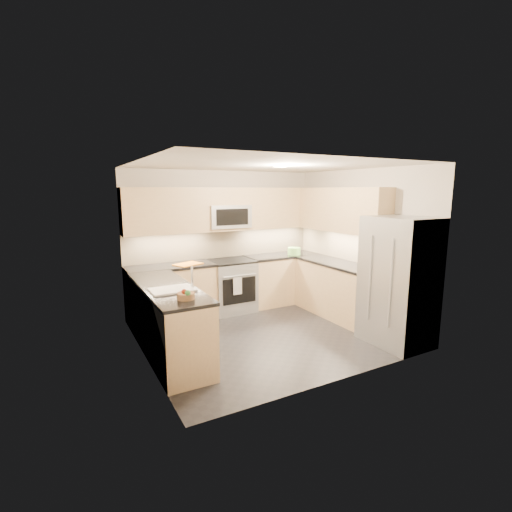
% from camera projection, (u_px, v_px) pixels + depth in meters
% --- Properties ---
extents(floor, '(3.60, 3.20, 0.00)m').
position_uv_depth(floor, '(267.00, 334.00, 5.64)').
color(floor, '#26252B').
rests_on(floor, ground).
extents(ceiling, '(3.60, 3.20, 0.02)m').
position_uv_depth(ceiling, '(268.00, 165.00, 5.20)').
color(ceiling, beige).
rests_on(ceiling, wall_back).
extents(wall_back, '(3.60, 0.02, 2.50)m').
position_uv_depth(wall_back, '(223.00, 240.00, 6.80)').
color(wall_back, beige).
rests_on(wall_back, floor).
extents(wall_front, '(3.60, 0.02, 2.50)m').
position_uv_depth(wall_front, '(342.00, 274.00, 4.03)').
color(wall_front, beige).
rests_on(wall_front, floor).
extents(wall_left, '(0.02, 3.20, 2.50)m').
position_uv_depth(wall_left, '(142.00, 265.00, 4.57)').
color(wall_left, beige).
rests_on(wall_left, floor).
extents(wall_right, '(0.02, 3.20, 2.50)m').
position_uv_depth(wall_right, '(359.00, 244.00, 6.27)').
color(wall_right, beige).
rests_on(wall_right, floor).
extents(base_cab_back_left, '(1.42, 0.60, 0.90)m').
position_uv_depth(base_cab_back_left, '(171.00, 294.00, 6.17)').
color(base_cab_back_left, '#DAB683').
rests_on(base_cab_back_left, floor).
extents(base_cab_back_right, '(1.42, 0.60, 0.90)m').
position_uv_depth(base_cab_back_right, '(282.00, 279.00, 7.19)').
color(base_cab_back_right, '#DAB683').
rests_on(base_cab_back_right, floor).
extents(base_cab_right, '(0.60, 1.70, 0.90)m').
position_uv_depth(base_cab_right, '(338.00, 290.00, 6.39)').
color(base_cab_right, '#DAB683').
rests_on(base_cab_right, floor).
extents(base_cab_peninsula, '(0.60, 2.00, 0.90)m').
position_uv_depth(base_cab_peninsula, '(168.00, 322.00, 4.85)').
color(base_cab_peninsula, '#DAB683').
rests_on(base_cab_peninsula, floor).
extents(countertop_back_left, '(1.42, 0.63, 0.04)m').
position_uv_depth(countertop_back_left, '(170.00, 266.00, 6.08)').
color(countertop_back_left, black).
rests_on(countertop_back_left, base_cab_back_left).
extents(countertop_back_right, '(1.42, 0.63, 0.04)m').
position_uv_depth(countertop_back_right, '(282.00, 255.00, 7.11)').
color(countertop_back_right, black).
rests_on(countertop_back_right, base_cab_back_right).
extents(countertop_right, '(0.63, 1.70, 0.04)m').
position_uv_depth(countertop_right, '(339.00, 264.00, 6.31)').
color(countertop_right, black).
rests_on(countertop_right, base_cab_right).
extents(countertop_peninsula, '(0.63, 2.00, 0.04)m').
position_uv_depth(countertop_peninsula, '(167.00, 287.00, 4.77)').
color(countertop_peninsula, black).
rests_on(countertop_peninsula, base_cab_peninsula).
extents(upper_cab_back, '(3.60, 0.35, 0.75)m').
position_uv_depth(upper_cab_back, '(227.00, 209.00, 6.55)').
color(upper_cab_back, '#DAB683').
rests_on(upper_cab_back, wall_back).
extents(upper_cab_right, '(0.35, 1.95, 0.75)m').
position_uv_depth(upper_cab_right, '(342.00, 210.00, 6.32)').
color(upper_cab_right, '#DAB683').
rests_on(upper_cab_right, wall_right).
extents(backsplash_back, '(3.60, 0.01, 0.51)m').
position_uv_depth(backsplash_back, '(224.00, 243.00, 6.81)').
color(backsplash_back, tan).
rests_on(backsplash_back, wall_back).
extents(backsplash_right, '(0.01, 2.30, 0.51)m').
position_uv_depth(backsplash_right, '(341.00, 244.00, 6.66)').
color(backsplash_right, tan).
rests_on(backsplash_right, wall_right).
extents(gas_range, '(0.76, 0.65, 0.91)m').
position_uv_depth(gas_range, '(231.00, 286.00, 6.66)').
color(gas_range, '#A4A7AC').
rests_on(gas_range, floor).
extents(range_cooktop, '(0.76, 0.65, 0.03)m').
position_uv_depth(range_cooktop, '(231.00, 261.00, 6.58)').
color(range_cooktop, black).
rests_on(range_cooktop, gas_range).
extents(oven_door_glass, '(0.62, 0.02, 0.45)m').
position_uv_depth(oven_door_glass, '(239.00, 291.00, 6.37)').
color(oven_door_glass, black).
rests_on(oven_door_glass, gas_range).
extents(oven_handle, '(0.60, 0.02, 0.02)m').
position_uv_depth(oven_handle, '(240.00, 276.00, 6.31)').
color(oven_handle, '#B2B5BA').
rests_on(oven_handle, gas_range).
extents(microwave, '(0.76, 0.40, 0.40)m').
position_uv_depth(microwave, '(228.00, 216.00, 6.55)').
color(microwave, '#ABAEB3').
rests_on(microwave, upper_cab_back).
extents(microwave_door, '(0.60, 0.01, 0.28)m').
position_uv_depth(microwave_door, '(233.00, 217.00, 6.37)').
color(microwave_door, black).
rests_on(microwave_door, microwave).
extents(refrigerator, '(0.70, 0.90, 1.80)m').
position_uv_depth(refrigerator, '(398.00, 281.00, 5.17)').
color(refrigerator, '#9DA1A4').
rests_on(refrigerator, floor).
extents(fridge_handle_left, '(0.02, 0.02, 1.20)m').
position_uv_depth(fridge_handle_left, '(390.00, 284.00, 4.83)').
color(fridge_handle_left, '#B2B5BA').
rests_on(fridge_handle_left, refrigerator).
extents(fridge_handle_right, '(0.02, 0.02, 1.20)m').
position_uv_depth(fridge_handle_right, '(370.00, 278.00, 5.14)').
color(fridge_handle_right, '#B2B5BA').
rests_on(fridge_handle_right, refrigerator).
extents(sink_basin, '(0.52, 0.38, 0.16)m').
position_uv_depth(sink_basin, '(172.00, 295.00, 4.56)').
color(sink_basin, white).
rests_on(sink_basin, base_cab_peninsula).
extents(faucet, '(0.03, 0.03, 0.28)m').
position_uv_depth(faucet, '(192.00, 277.00, 4.65)').
color(faucet, silver).
rests_on(faucet, countertop_peninsula).
extents(utensil_bowl, '(0.29, 0.29, 0.14)m').
position_uv_depth(utensil_bowl, '(294.00, 251.00, 7.06)').
color(utensil_bowl, '#76C353').
rests_on(utensil_bowl, countertop_back_right).
extents(cutting_board, '(0.52, 0.45, 0.01)m').
position_uv_depth(cutting_board, '(188.00, 264.00, 6.14)').
color(cutting_board, orange).
rests_on(cutting_board, countertop_back_left).
extents(fruit_basket, '(0.26, 0.26, 0.07)m').
position_uv_depth(fruit_basket, '(186.00, 296.00, 4.19)').
color(fruit_basket, '#A4734C').
rests_on(fruit_basket, countertop_peninsula).
extents(fruit_apple, '(0.06, 0.06, 0.06)m').
position_uv_depth(fruit_apple, '(184.00, 292.00, 4.07)').
color(fruit_apple, '#A92A13').
rests_on(fruit_apple, fruit_basket).
extents(fruit_pear, '(0.06, 0.06, 0.06)m').
position_uv_depth(fruit_pear, '(188.00, 293.00, 4.02)').
color(fruit_pear, green).
rests_on(fruit_pear, fruit_basket).
extents(dish_towel_check, '(0.16, 0.02, 0.30)m').
position_uv_depth(dish_towel_check, '(237.00, 286.00, 6.29)').
color(dish_towel_check, silver).
rests_on(dish_towel_check, oven_handle).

